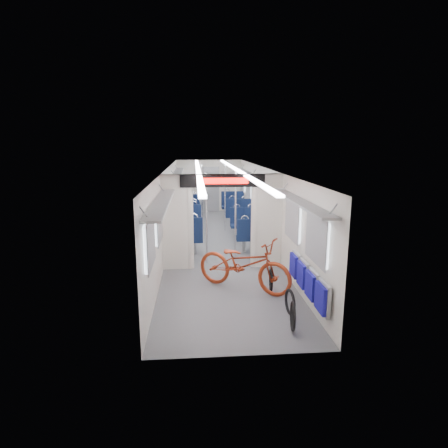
% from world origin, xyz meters
% --- Properties ---
extents(carriage, '(12.00, 12.02, 2.31)m').
position_xyz_m(carriage, '(0.00, -0.27, 1.50)').
color(carriage, '#515456').
rests_on(carriage, ground).
extents(bicycle, '(2.17, 1.81, 1.12)m').
position_xyz_m(bicycle, '(0.33, -3.49, 0.56)').
color(bicycle, '#A03317').
rests_on(bicycle, ground).
extents(flip_bench, '(0.12, 2.12, 0.53)m').
position_xyz_m(flip_bench, '(1.35, -4.56, 0.58)').
color(flip_bench, gray).
rests_on(flip_bench, carriage).
extents(bike_hoop_a, '(0.13, 0.50, 0.50)m').
position_xyz_m(bike_hoop_a, '(0.90, -5.31, 0.22)').
color(bike_hoop_a, black).
rests_on(bike_hoop_a, ground).
extents(bike_hoop_b, '(0.09, 0.48, 0.47)m').
position_xyz_m(bike_hoop_b, '(1.00, -4.74, 0.21)').
color(bike_hoop_b, black).
rests_on(bike_hoop_b, ground).
extents(bike_hoop_c, '(0.11, 0.49, 0.49)m').
position_xyz_m(bike_hoop_c, '(0.89, -3.63, 0.22)').
color(bike_hoop_c, black).
rests_on(bike_hoop_c, ground).
extents(seat_bay_near_left, '(0.96, 2.31, 1.17)m').
position_xyz_m(seat_bay_near_left, '(-0.93, 0.17, 0.57)').
color(seat_bay_near_left, '#0C1736').
rests_on(seat_bay_near_left, ground).
extents(seat_bay_near_right, '(0.90, 2.03, 1.09)m').
position_xyz_m(seat_bay_near_right, '(0.93, 0.09, 0.54)').
color(seat_bay_near_right, '#0C1736').
rests_on(seat_bay_near_right, ground).
extents(seat_bay_far_left, '(0.92, 2.10, 1.11)m').
position_xyz_m(seat_bay_far_left, '(-0.94, 3.24, 0.55)').
color(seat_bay_far_left, '#0C1736').
rests_on(seat_bay_far_left, ground).
extents(seat_bay_far_right, '(0.96, 2.29, 1.17)m').
position_xyz_m(seat_bay_far_right, '(0.93, 3.59, 0.57)').
color(seat_bay_far_right, '#0C1736').
rests_on(seat_bay_far_right, ground).
extents(stanchion_near_left, '(0.04, 0.04, 2.30)m').
position_xyz_m(stanchion_near_left, '(-0.37, -1.68, 1.15)').
color(stanchion_near_left, silver).
rests_on(stanchion_near_left, ground).
extents(stanchion_near_right, '(0.04, 0.04, 2.30)m').
position_xyz_m(stanchion_near_right, '(0.38, -1.45, 1.15)').
color(stanchion_near_right, silver).
rests_on(stanchion_near_right, ground).
extents(stanchion_far_left, '(0.04, 0.04, 2.30)m').
position_xyz_m(stanchion_far_left, '(-0.40, 1.92, 1.15)').
color(stanchion_far_left, silver).
rests_on(stanchion_far_left, ground).
extents(stanchion_far_right, '(0.04, 0.04, 2.30)m').
position_xyz_m(stanchion_far_right, '(0.39, 1.95, 1.15)').
color(stanchion_far_right, silver).
rests_on(stanchion_far_right, ground).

